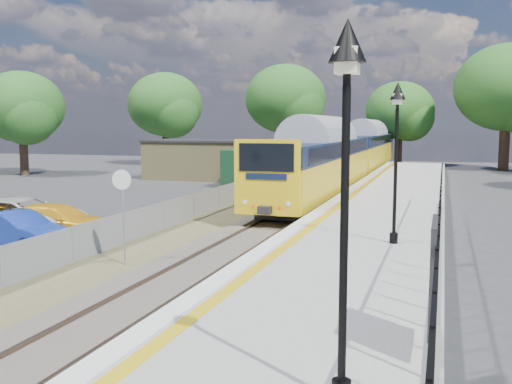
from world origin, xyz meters
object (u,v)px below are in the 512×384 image
at_px(victorian_lamp_south, 346,125).
at_px(victorian_lamp_north, 397,125).
at_px(train, 349,152).
at_px(car_blue, 18,231).
at_px(car_white, 23,218).
at_px(speed_sign, 123,201).
at_px(car_yellow, 58,222).

xyz_separation_m(victorian_lamp_south, victorian_lamp_north, (-0.20, 10.00, 0.00)).
bearing_deg(victorian_lamp_south, train, 98.89).
bearing_deg(victorian_lamp_south, victorian_lamp_north, 91.15).
bearing_deg(victorian_lamp_north, car_blue, -176.49).
height_order(train, car_white, train).
bearing_deg(car_white, victorian_lamp_north, -101.44).
distance_m(speed_sign, car_yellow, 5.54).
distance_m(train, speed_sign, 27.09).
bearing_deg(speed_sign, victorian_lamp_north, 6.45).
xyz_separation_m(victorian_lamp_north, car_white, (-14.01, 1.12, -3.54)).
bearing_deg(speed_sign, car_white, 147.97).
distance_m(victorian_lamp_north, car_blue, 13.16).
height_order(victorian_lamp_south, car_white, victorian_lamp_south).
relative_size(victorian_lamp_north, train, 0.11).
xyz_separation_m(speed_sign, car_white, (-6.21, 2.94, -1.29)).
xyz_separation_m(speed_sign, car_blue, (-4.82, 1.05, -1.38)).
bearing_deg(car_white, car_blue, -150.56).
height_order(victorian_lamp_south, car_yellow, victorian_lamp_south).
bearing_deg(car_white, train, -26.80).
bearing_deg(speed_sign, train, 78.01).
bearing_deg(car_yellow, train, -25.42).
distance_m(victorian_lamp_north, train, 25.77).
relative_size(victorian_lamp_north, car_white, 0.85).
bearing_deg(car_blue, car_white, 46.76).
bearing_deg(car_yellow, victorian_lamp_south, -140.48).
bearing_deg(car_yellow, victorian_lamp_north, -103.94).
height_order(car_yellow, car_white, car_white).
bearing_deg(car_blue, speed_sign, -91.82).
bearing_deg(car_blue, car_yellow, 1.82).
relative_size(speed_sign, car_blue, 0.74).
height_order(speed_sign, car_white, speed_sign).
distance_m(car_yellow, car_white, 1.67).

